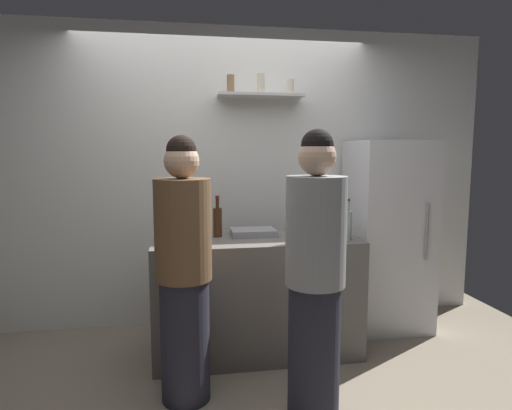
{
  "coord_description": "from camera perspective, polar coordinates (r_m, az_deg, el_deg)",
  "views": [
    {
      "loc": [
        -0.34,
        -2.64,
        1.53
      ],
      "look_at": [
        0.17,
        0.53,
        1.14
      ],
      "focal_mm": 30.57,
      "sensor_mm": 36.0,
      "label": 1
    }
  ],
  "objects": [
    {
      "name": "person_grey_hoodie",
      "position": [
        2.53,
        7.74,
        -9.45
      ],
      "size": [
        0.34,
        0.34,
        1.66
      ],
      "rotation": [
        0.0,
        0.0,
        3.36
      ],
      "color": "#262633",
      "rests_on": "ground"
    },
    {
      "name": "ground_plane",
      "position": [
        3.07,
        -1.76,
        -22.96
      ],
      "size": [
        5.28,
        5.28,
        0.0
      ],
      "primitive_type": "plane",
      "color": "gray"
    },
    {
      "name": "person_brown_jacket",
      "position": [
        2.69,
        -9.42,
        -8.82
      ],
      "size": [
        0.34,
        0.34,
        1.63
      ],
      "rotation": [
        0.0,
        0.0,
        3.84
      ],
      "color": "#262633",
      "rests_on": "ground"
    },
    {
      "name": "water_bottle_plastic",
      "position": [
        3.06,
        5.03,
        -3.5
      ],
      "size": [
        0.08,
        0.08,
        0.2
      ],
      "color": "silver",
      "rests_on": "counter"
    },
    {
      "name": "wine_bottle_amber_glass",
      "position": [
        3.32,
        -5.06,
        -2.1
      ],
      "size": [
        0.07,
        0.07,
        0.32
      ],
      "color": "#472814",
      "rests_on": "counter"
    },
    {
      "name": "refrigerator",
      "position": [
        3.96,
        16.86,
        -3.78
      ],
      "size": [
        0.64,
        0.63,
        1.62
      ],
      "color": "white",
      "rests_on": "ground"
    },
    {
      "name": "back_wall_assembly",
      "position": [
        3.91,
        -4.22,
        3.63
      ],
      "size": [
        4.8,
        0.32,
        2.6
      ],
      "color": "white",
      "rests_on": "ground"
    },
    {
      "name": "baking_pan",
      "position": [
        3.37,
        -0.38,
        -3.59
      ],
      "size": [
        0.34,
        0.24,
        0.05
      ],
      "primitive_type": "cube",
      "color": "gray",
      "rests_on": "counter"
    },
    {
      "name": "utensil_holder",
      "position": [
        3.52,
        10.49,
        -2.7
      ],
      "size": [
        0.1,
        0.1,
        0.22
      ],
      "color": "#B2B2B7",
      "rests_on": "counter"
    },
    {
      "name": "counter",
      "position": [
        3.39,
        -0.0,
        -11.73
      ],
      "size": [
        1.53,
        0.64,
        0.89
      ],
      "primitive_type": "cube",
      "color": "#66605B",
      "rests_on": "ground"
    },
    {
      "name": "wine_bottle_pale_glass",
      "position": [
        3.24,
        11.83,
        -2.5
      ],
      "size": [
        0.07,
        0.07,
        0.31
      ],
      "color": "#B2BFB2",
      "rests_on": "counter"
    }
  ]
}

